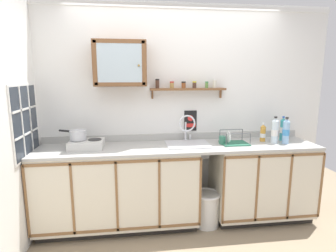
{
  "coord_description": "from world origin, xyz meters",
  "views": [
    {
      "loc": [
        -0.52,
        -2.68,
        1.73
      ],
      "look_at": [
        -0.12,
        0.39,
        1.15
      ],
      "focal_mm": 29.03,
      "sensor_mm": 36.0,
      "label": 1
    }
  ],
  "objects_px": {
    "bottle_juice_amber_0": "(263,133)",
    "warning_sign": "(190,121)",
    "bottle_water_clear_2": "(275,131)",
    "bottle_water_blue_1": "(286,131)",
    "dish_rack": "(234,142)",
    "saucepan": "(78,135)",
    "bottle_detergent_teal_3": "(283,129)",
    "trash_bin": "(207,208)",
    "sink": "(188,145)",
    "hot_plate_stove": "(87,144)",
    "mug": "(222,140)",
    "wall_cabinet": "(120,63)"
  },
  "relations": [
    {
      "from": "bottle_juice_amber_0",
      "to": "warning_sign",
      "type": "height_order",
      "value": "warning_sign"
    },
    {
      "from": "bottle_juice_amber_0",
      "to": "bottle_water_clear_2",
      "type": "height_order",
      "value": "bottle_water_clear_2"
    },
    {
      "from": "bottle_water_blue_1",
      "to": "dish_rack",
      "type": "bearing_deg",
      "value": 173.88
    },
    {
      "from": "saucepan",
      "to": "bottle_detergent_teal_3",
      "type": "xyz_separation_m",
      "value": [
        2.41,
        0.03,
        -0.01
      ]
    },
    {
      "from": "bottle_water_clear_2",
      "to": "bottle_detergent_teal_3",
      "type": "bearing_deg",
      "value": 35.26
    },
    {
      "from": "warning_sign",
      "to": "trash_bin",
      "type": "relative_size",
      "value": 0.63
    },
    {
      "from": "bottle_water_blue_1",
      "to": "bottle_detergent_teal_3",
      "type": "relative_size",
      "value": 1.04
    },
    {
      "from": "sink",
      "to": "warning_sign",
      "type": "xyz_separation_m",
      "value": [
        0.08,
        0.25,
        0.24
      ]
    },
    {
      "from": "hot_plate_stove",
      "to": "mug",
      "type": "relative_size",
      "value": 3.26
    },
    {
      "from": "sink",
      "to": "bottle_juice_amber_0",
      "type": "distance_m",
      "value": 0.94
    },
    {
      "from": "sink",
      "to": "trash_bin",
      "type": "relative_size",
      "value": 1.24
    },
    {
      "from": "bottle_juice_amber_0",
      "to": "dish_rack",
      "type": "xyz_separation_m",
      "value": [
        -0.39,
        -0.08,
        -0.07
      ]
    },
    {
      "from": "bottle_water_clear_2",
      "to": "trash_bin",
      "type": "relative_size",
      "value": 0.8
    },
    {
      "from": "sink",
      "to": "dish_rack",
      "type": "bearing_deg",
      "value": -4.9
    },
    {
      "from": "mug",
      "to": "wall_cabinet",
      "type": "bearing_deg",
      "value": 172.57
    },
    {
      "from": "sink",
      "to": "warning_sign",
      "type": "bearing_deg",
      "value": 71.71
    },
    {
      "from": "mug",
      "to": "warning_sign",
      "type": "relative_size",
      "value": 0.44
    },
    {
      "from": "hot_plate_stove",
      "to": "bottle_detergent_teal_3",
      "type": "bearing_deg",
      "value": 1.35
    },
    {
      "from": "wall_cabinet",
      "to": "warning_sign",
      "type": "xyz_separation_m",
      "value": [
        0.83,
        0.12,
        -0.68
      ]
    },
    {
      "from": "bottle_juice_amber_0",
      "to": "bottle_detergent_teal_3",
      "type": "distance_m",
      "value": 0.26
    },
    {
      "from": "bottle_water_blue_1",
      "to": "hot_plate_stove",
      "type": "bearing_deg",
      "value": 177.6
    },
    {
      "from": "bottle_water_clear_2",
      "to": "saucepan",
      "type": "bearing_deg",
      "value": 177.76
    },
    {
      "from": "dish_rack",
      "to": "trash_bin",
      "type": "distance_m",
      "value": 0.83
    },
    {
      "from": "wall_cabinet",
      "to": "trash_bin",
      "type": "distance_m",
      "value": 1.92
    },
    {
      "from": "hot_plate_stove",
      "to": "wall_cabinet",
      "type": "height_order",
      "value": "wall_cabinet"
    },
    {
      "from": "bottle_detergent_teal_3",
      "to": "mug",
      "type": "distance_m",
      "value": 0.79
    },
    {
      "from": "saucepan",
      "to": "bottle_juice_amber_0",
      "type": "bearing_deg",
      "value": 0.62
    },
    {
      "from": "bottle_detergent_teal_3",
      "to": "trash_bin",
      "type": "bearing_deg",
      "value": -168.9
    },
    {
      "from": "wall_cabinet",
      "to": "trash_bin",
      "type": "xyz_separation_m",
      "value": [
        0.95,
        -0.28,
        -1.65
      ]
    },
    {
      "from": "bottle_water_clear_2",
      "to": "trash_bin",
      "type": "height_order",
      "value": "bottle_water_clear_2"
    },
    {
      "from": "hot_plate_stove",
      "to": "trash_bin",
      "type": "relative_size",
      "value": 0.92
    },
    {
      "from": "bottle_detergent_teal_3",
      "to": "wall_cabinet",
      "type": "relative_size",
      "value": 0.52
    },
    {
      "from": "hot_plate_stove",
      "to": "bottle_water_clear_2",
      "type": "xyz_separation_m",
      "value": [
        2.15,
        -0.06,
        0.1
      ]
    },
    {
      "from": "mug",
      "to": "trash_bin",
      "type": "relative_size",
      "value": 0.28
    },
    {
      "from": "sink",
      "to": "saucepan",
      "type": "relative_size",
      "value": 1.54
    },
    {
      "from": "warning_sign",
      "to": "trash_bin",
      "type": "bearing_deg",
      "value": -73.54
    },
    {
      "from": "bottle_water_clear_2",
      "to": "wall_cabinet",
      "type": "relative_size",
      "value": 0.55
    },
    {
      "from": "saucepan",
      "to": "warning_sign",
      "type": "distance_m",
      "value": 1.33
    },
    {
      "from": "dish_rack",
      "to": "bottle_water_blue_1",
      "type": "bearing_deg",
      "value": -6.12
    },
    {
      "from": "bottle_detergent_teal_3",
      "to": "mug",
      "type": "height_order",
      "value": "bottle_detergent_teal_3"
    },
    {
      "from": "saucepan",
      "to": "bottle_water_blue_1",
      "type": "relative_size",
      "value": 1.03
    },
    {
      "from": "bottle_detergent_teal_3",
      "to": "mug",
      "type": "relative_size",
      "value": 2.67
    },
    {
      "from": "saucepan",
      "to": "dish_rack",
      "type": "bearing_deg",
      "value": -1.77
    },
    {
      "from": "sink",
      "to": "dish_rack",
      "type": "relative_size",
      "value": 1.62
    },
    {
      "from": "hot_plate_stove",
      "to": "warning_sign",
      "type": "height_order",
      "value": "warning_sign"
    },
    {
      "from": "trash_bin",
      "to": "wall_cabinet",
      "type": "bearing_deg",
      "value": 163.36
    },
    {
      "from": "sink",
      "to": "trash_bin",
      "type": "xyz_separation_m",
      "value": [
        0.2,
        -0.15,
        -0.72
      ]
    },
    {
      "from": "bottle_detergent_teal_3",
      "to": "bottle_juice_amber_0",
      "type": "bearing_deg",
      "value": -178.25
    },
    {
      "from": "bottle_water_blue_1",
      "to": "bottle_detergent_teal_3",
      "type": "distance_m",
      "value": 0.16
    },
    {
      "from": "bottle_water_blue_1",
      "to": "bottle_detergent_teal_3",
      "type": "xyz_separation_m",
      "value": [
        0.05,
        0.15,
        -0.01
      ]
    }
  ]
}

